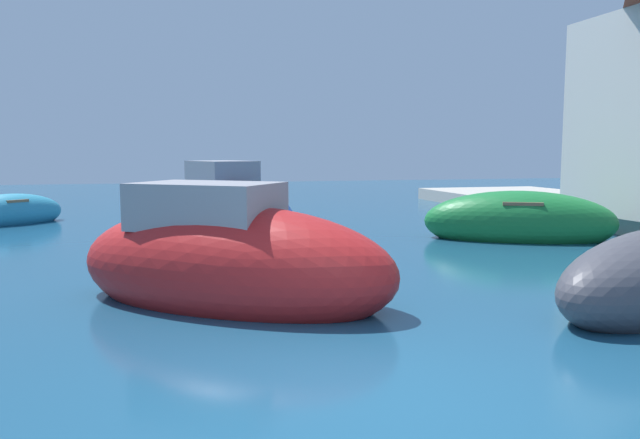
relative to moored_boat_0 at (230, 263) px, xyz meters
name	(u,v)px	position (x,y,z in m)	size (l,w,h in m)	color
ground	(383,403)	(0.90, -4.00, -0.60)	(80.00, 80.00, 0.00)	navy
moored_boat_0	(230,263)	(0.00, 0.00, 0.00)	(5.31, 4.63, 2.19)	#B21E1E
moored_boat_1	(229,213)	(0.75, 7.03, 0.03)	(3.91, 5.80, 2.42)	#1E479E
moored_boat_3	(519,222)	(7.82, 4.72, -0.15)	(5.04, 3.67, 1.60)	#197233
moored_boat_5	(10,213)	(-5.48, 11.67, -0.26)	(3.41, 3.15, 1.21)	teal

